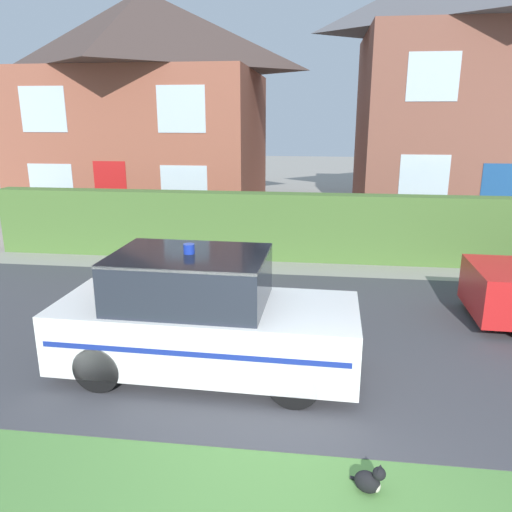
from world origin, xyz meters
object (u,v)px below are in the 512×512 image
cat (370,481)px  house_left (148,104)px  police_car (202,318)px  house_right (479,85)px

cat → house_left: bearing=136.1°
police_car → cat: 2.99m
police_car → house_right: house_right is taller
police_car → cat: bearing=-43.5°
house_left → cat: bearing=-64.1°
police_car → house_left: bearing=112.9°
cat → house_left: house_left is taller
house_left → police_car: bearing=-68.5°
cat → house_right: (4.46, 13.77, 4.23)m
police_car → house_left: size_ratio=0.51×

